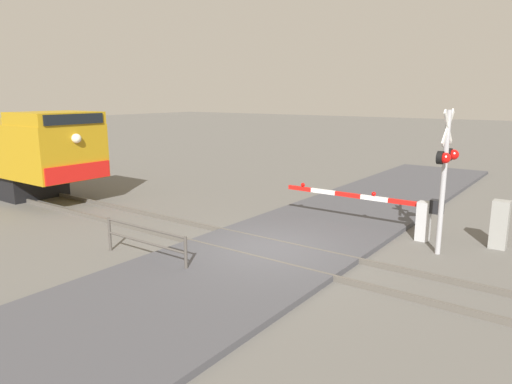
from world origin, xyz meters
The scene contains 8 objects.
ground_plane centered at (0.00, 0.00, 0.00)m, with size 160.00×160.00×0.00m, color #605E59.
rail_track_left centered at (-0.72, 0.00, 0.07)m, with size 0.08×80.00×0.15m, color #59544C.
rail_track_right centered at (0.72, 0.00, 0.07)m, with size 0.08×80.00×0.15m, color #59544C.
road_surface centered at (0.00, 0.00, 0.07)m, with size 36.00×4.67×0.15m, color #47474C.
crossing_signal centered at (2.70, -3.78, 2.43)m, with size 1.18×0.33×3.93m.
crossing_gate centered at (3.67, -2.45, 0.80)m, with size 0.36×5.26×1.29m.
utility_cabinet centered at (4.20, -5.00, 0.70)m, with size 0.36×0.44×1.39m, color #999993.
guard_railing centered at (-2.44, 2.25, 0.63)m, with size 0.08×3.03×0.95m.
Camera 1 is at (-10.03, -6.88, 4.27)m, focal length 32.52 mm.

